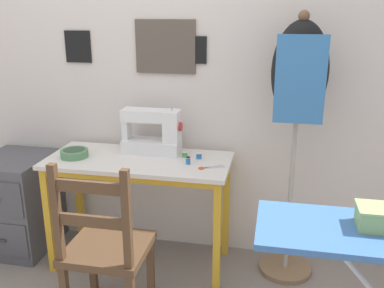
# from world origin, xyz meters

# --- Properties ---
(ground_plane) EXTENTS (14.00, 14.00, 0.00)m
(ground_plane) POSITION_xyz_m (0.00, 0.00, 0.00)
(ground_plane) COLOR gray
(wall_back) EXTENTS (10.00, 0.07, 2.55)m
(wall_back) POSITION_xyz_m (0.00, 0.55, 1.28)
(wall_back) COLOR silver
(wall_back) RESTS_ON ground_plane
(sewing_table) EXTENTS (1.10, 0.49, 0.71)m
(sewing_table) POSITION_xyz_m (0.00, 0.23, 0.61)
(sewing_table) COLOR silver
(sewing_table) RESTS_ON ground_plane
(sewing_machine) EXTENTS (0.37, 0.16, 0.29)m
(sewing_machine) POSITION_xyz_m (0.07, 0.37, 0.83)
(sewing_machine) COLOR white
(sewing_machine) RESTS_ON sewing_table
(fabric_bowl) EXTENTS (0.16, 0.16, 0.05)m
(fabric_bowl) POSITION_xyz_m (-0.39, 0.20, 0.73)
(fabric_bowl) COLOR #56895B
(fabric_bowl) RESTS_ON sewing_table
(scissors) EXTENTS (0.15, 0.10, 0.01)m
(scissors) POSITION_xyz_m (0.43, 0.17, 0.71)
(scissors) COLOR silver
(scissors) RESTS_ON sewing_table
(thread_spool_near_machine) EXTENTS (0.04, 0.04, 0.03)m
(thread_spool_near_machine) POSITION_xyz_m (0.27, 0.32, 0.72)
(thread_spool_near_machine) COLOR green
(thread_spool_near_machine) RESTS_ON sewing_table
(thread_spool_mid_table) EXTENTS (0.03, 0.03, 0.04)m
(thread_spool_mid_table) POSITION_xyz_m (0.31, 0.21, 0.73)
(thread_spool_mid_table) COLOR #2875C1
(thread_spool_mid_table) RESTS_ON sewing_table
(thread_spool_far_edge) EXTENTS (0.04, 0.04, 0.04)m
(thread_spool_far_edge) POSITION_xyz_m (0.36, 0.31, 0.72)
(thread_spool_far_edge) COLOR #2875C1
(thread_spool_far_edge) RESTS_ON sewing_table
(wooden_chair) EXTENTS (0.40, 0.38, 0.91)m
(wooden_chair) POSITION_xyz_m (-0.00, -0.31, 0.42)
(wooden_chair) COLOR #513823
(wooden_chair) RESTS_ON ground_plane
(filing_cabinet) EXTENTS (0.42, 0.50, 0.64)m
(filing_cabinet) POSITION_xyz_m (-0.86, 0.27, 0.32)
(filing_cabinet) COLOR #4C4C51
(filing_cabinet) RESTS_ON ground_plane
(dress_form) EXTENTS (0.32, 0.32, 1.55)m
(dress_form) POSITION_xyz_m (0.90, 0.32, 1.13)
(dress_form) COLOR #846647
(dress_form) RESTS_ON ground_plane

